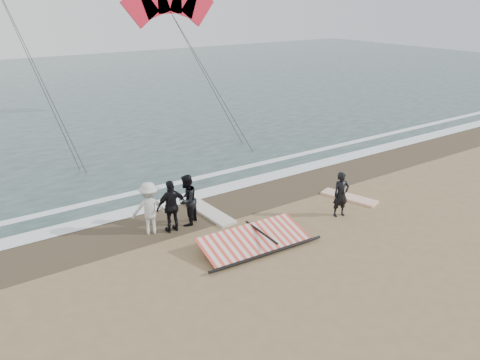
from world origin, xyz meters
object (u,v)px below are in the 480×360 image
(man_main, at_px, (341,194))
(board_cream, at_px, (210,213))
(board_white, at_px, (349,197))
(sail_rig, at_px, (250,240))

(man_main, distance_m, board_cream, 5.02)
(board_white, bearing_deg, sail_rig, 170.84)
(sail_rig, bearing_deg, board_white, 9.05)
(board_white, xyz_separation_m, board_cream, (-5.55, 1.94, 0.01))
(board_cream, bearing_deg, sail_rig, -96.11)
(board_white, height_order, board_cream, board_cream)
(man_main, xyz_separation_m, sail_rig, (-4.18, 0.02, -0.68))
(board_white, xyz_separation_m, sail_rig, (-5.69, -0.91, 0.15))
(man_main, height_order, sail_rig, man_main)
(man_main, bearing_deg, sail_rig, -165.65)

